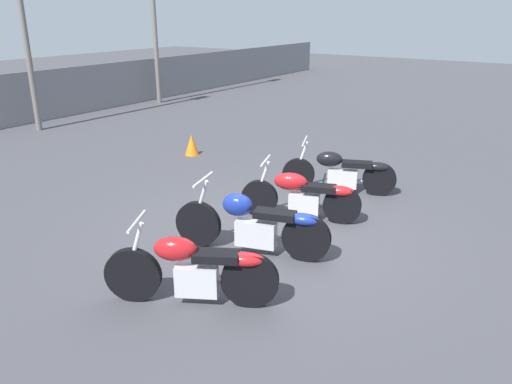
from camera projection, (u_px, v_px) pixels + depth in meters
ground_plane at (272, 236)px, 7.57m from camera, size 60.00×60.00×0.00m
motorcycle_slot_0 at (194, 270)px, 5.70m from camera, size 1.09×1.82×1.04m
motorcycle_slot_1 at (254, 224)px, 6.89m from camera, size 0.90×2.18×1.04m
motorcycle_slot_2 at (303, 196)px, 8.03m from camera, size 0.88×1.88×0.98m
motorcycle_slot_3 at (342, 172)px, 9.23m from camera, size 1.03×1.98×0.98m
traffic_cone_near at (192, 145)px, 11.72m from camera, size 0.33×0.33×0.48m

